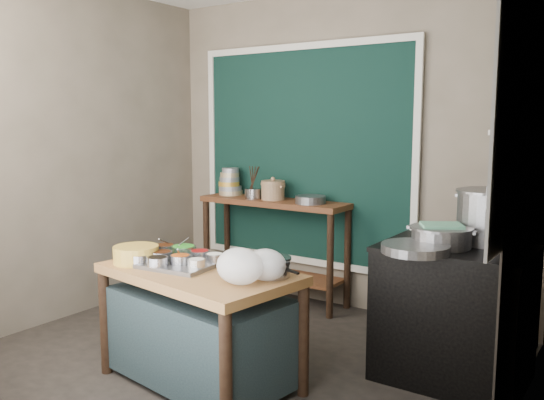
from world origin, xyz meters
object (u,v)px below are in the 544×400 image
Objects in this scene: condiment_tray at (173,262)px; yellow_basin at (136,254)px; prep_table at (200,327)px; utensil_cup at (253,194)px; ceramic_crock at (273,191)px; steamer at (441,237)px; stove_block at (453,315)px; saucepan at (273,267)px; stock_pot at (490,217)px; back_counter at (274,250)px.

yellow_basin is (-0.22, -0.11, 0.04)m from condiment_tray.
utensil_cup is at bearing 123.70° from prep_table.
condiment_tray is at bearing -77.57° from ceramic_crock.
ceramic_crock is at bearing 117.54° from prep_table.
steamer is at bearing 31.46° from yellow_basin.
stove_block is 0.53m from steamer.
prep_table is at bearing -145.60° from saucepan.
steamer is (-0.08, -0.07, 0.52)m from stove_block.
yellow_basin is at bearing -85.20° from ceramic_crock.
prep_table is 5.42× the size of ceramic_crock.
ceramic_crock reaches higher than utensil_cup.
utensil_cup is at bearing 162.20° from stove_block.
steamer is (0.74, 0.79, 0.13)m from saucepan.
stock_pot reaches higher than condiment_tray.
saucepan is at bearing 22.35° from prep_table.
utensil_cup is 2.28m from stock_pot.
condiment_tray is (-1.52, -0.98, 0.34)m from stove_block.
utensil_cup is 0.20m from ceramic_crock.
steamer is (-0.22, -0.28, -0.11)m from stock_pot.
saucepan is at bearing -55.66° from ceramic_crock.
steamer reaches higher than prep_table.
stock_pot is at bearing -13.85° from ceramic_crock.
prep_table is 0.63m from yellow_basin.
ceramic_crock is (-1.90, 0.71, 0.60)m from stove_block.
steamer is at bearing -23.29° from ceramic_crock.
condiment_tray is 2.03× the size of yellow_basin.
back_counter is 1.77m from condiment_tray.
stock_pot is (1.89, 1.30, 0.25)m from yellow_basin.
saucepan is at bearing 13.85° from yellow_basin.
steamer is (1.22, 0.91, 0.57)m from prep_table.
stove_block is 2.27× the size of steamer.
utensil_cup is (-0.57, 1.65, 0.23)m from condiment_tray.
saucepan is 0.96× the size of ceramic_crock.
utensil_cup is at bearing 108.97° from condiment_tray.
saucepan is 1.42× the size of utensil_cup.
stock_pot is (2.05, -0.52, 0.58)m from back_counter.
condiment_tray is at bearing -173.17° from prep_table.
stove_block reaches higher than prep_table.
ceramic_crock is at bearing 94.80° from yellow_basin.
yellow_basin is at bearing -145.95° from saucepan.
utensil_cup reaches higher than back_counter.
steamer is at bearing 32.13° from condiment_tray.
steamer is (2.01, -0.74, -0.05)m from utensil_cup.
ceramic_crock is (0.19, 0.04, 0.03)m from utensil_cup.
condiment_tray is 1.76m from utensil_cup.
ceramic_crock reaches higher than prep_table.
yellow_basin is (0.15, -1.82, 0.33)m from back_counter.
saucepan is (0.48, 0.12, 0.44)m from prep_table.
utensil_cup reaches higher than stove_block.
utensil_cup reaches higher than saucepan.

